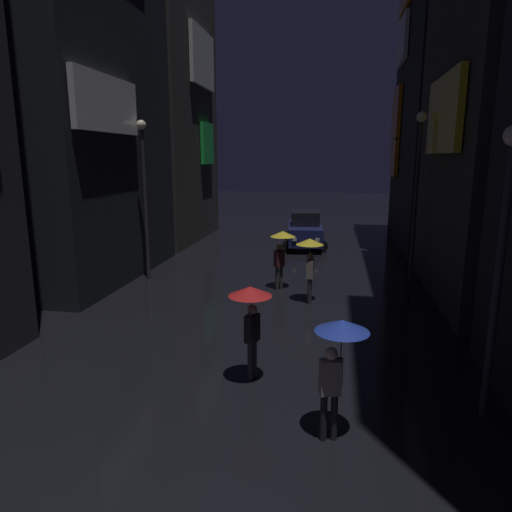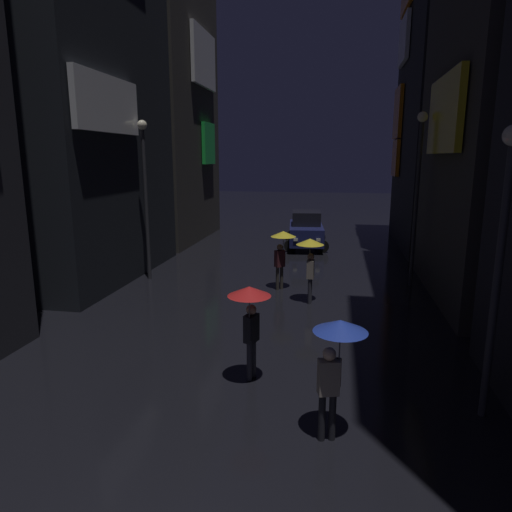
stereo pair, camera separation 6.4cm
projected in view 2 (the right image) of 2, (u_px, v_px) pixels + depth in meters
name	position (u px, v px, depth m)	size (l,w,h in m)	color
building_left_mid	(73.00, 16.00, 16.50)	(4.25, 8.59, 19.37)	black
building_left_far	(165.00, 105.00, 25.37)	(4.25, 8.08, 15.05)	#33302D
building_right_far	(449.00, 82.00, 22.93)	(4.25, 8.74, 16.76)	#232328
pedestrian_far_right_red	(250.00, 307.00, 9.43)	(0.90, 0.90, 2.12)	#2D2D38
pedestrian_midstreet_centre_yellow	(310.00, 253.00, 14.77)	(0.90, 0.90, 2.12)	#2D2D38
pedestrian_near_crossing_blue	(336.00, 347.00, 7.44)	(0.90, 0.90, 2.12)	black
pedestrian_midstreet_left_yellow	(282.00, 244.00, 16.29)	(0.90, 0.90, 2.12)	#38332D
car_distant	(306.00, 230.00, 24.14)	(2.52, 4.28, 1.92)	navy
streetlamp_right_far	(418.00, 182.00, 16.28)	(0.36, 0.36, 6.25)	#2D2D33
streetlamp_right_near	(502.00, 241.00, 7.79)	(0.36, 0.36, 5.22)	#2D2D33
streetlamp_left_far	(145.00, 183.00, 17.23)	(0.36, 0.36, 6.04)	#2D2D33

